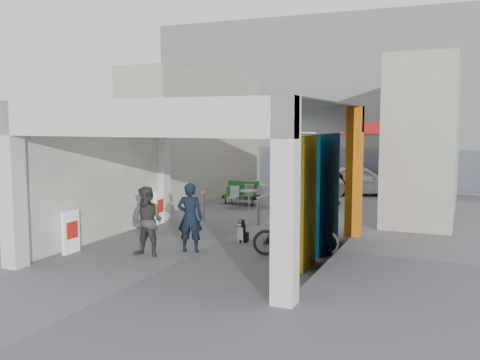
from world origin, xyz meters
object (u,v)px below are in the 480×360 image
at_px(man_crates, 335,183).
at_px(white_van, 360,180).
at_px(bicycle_rear, 286,235).
at_px(man_back_turned, 147,222).
at_px(bicycle_front, 303,235).
at_px(border_collie, 242,233).
at_px(man_with_dog, 190,217).
at_px(man_elderly, 304,210).
at_px(produce_stand, 242,195).
at_px(cafe_set, 249,200).

bearing_deg(man_crates, white_van, -76.67).
bearing_deg(bicycle_rear, man_back_turned, 89.53).
xyz_separation_m(bicycle_front, bicycle_rear, (-0.30, -0.33, 0.02)).
bearing_deg(white_van, border_collie, 156.43).
distance_m(man_with_dog, man_back_turned, 1.03).
height_order(border_collie, man_with_dog, man_with_dog).
relative_size(man_elderly, white_van, 0.41).
height_order(produce_stand, man_crates, man_crates).
height_order(man_elderly, man_crates, man_crates).
xyz_separation_m(man_with_dog, white_van, (1.92, 11.67, -0.20)).
height_order(man_with_dog, man_elderly, man_with_dog).
bearing_deg(white_van, cafe_set, 131.27).
bearing_deg(produce_stand, white_van, 42.72).
relative_size(man_crates, bicycle_rear, 1.04).
xyz_separation_m(produce_stand, man_crates, (3.24, 1.25, 0.46)).
relative_size(border_collie, man_crates, 0.38).
relative_size(man_back_turned, bicycle_front, 0.95).
xyz_separation_m(man_crates, bicycle_front, (1.00, -7.71, -0.36)).
relative_size(man_back_turned, man_elderly, 1.07).
distance_m(cafe_set, bicycle_front, 6.86).
height_order(man_crates, bicycle_front, man_crates).
distance_m(bicycle_rear, white_van, 11.13).
relative_size(cafe_set, border_collie, 2.14).
distance_m(cafe_set, border_collie, 5.59).
bearing_deg(man_crates, bicycle_rear, 115.69).
height_order(cafe_set, man_elderly, man_elderly).
xyz_separation_m(man_elderly, white_van, (-0.16, 9.21, -0.12)).
bearing_deg(cafe_set, man_back_turned, -86.38).
relative_size(cafe_set, white_van, 0.36).
distance_m(border_collie, bicycle_rear, 1.71).
xyz_separation_m(man_with_dog, bicycle_rear, (2.22, 0.55, -0.36)).
bearing_deg(bicycle_front, white_van, -2.30).
bearing_deg(man_crates, border_collie, 104.64).
bearing_deg(cafe_set, man_crates, 35.60).
xyz_separation_m(border_collie, bicycle_front, (1.76, -0.53, 0.20)).
xyz_separation_m(produce_stand, bicycle_front, (4.24, -6.46, 0.10)).
bearing_deg(produce_stand, border_collie, -74.57).
xyz_separation_m(man_back_turned, bicycle_front, (3.21, 1.63, -0.36)).
relative_size(cafe_set, man_elderly, 0.89).
height_order(bicycle_front, white_van, white_van).
relative_size(cafe_set, bicycle_rear, 0.85).
height_order(man_with_dog, man_back_turned, man_with_dog).
xyz_separation_m(border_collie, man_elderly, (1.32, 1.06, 0.50)).
relative_size(produce_stand, white_van, 0.36).
height_order(border_collie, white_van, white_van).
bearing_deg(cafe_set, man_with_dog, -80.08).
bearing_deg(man_back_turned, produce_stand, 97.30).
height_order(man_elderly, bicycle_rear, man_elderly).
bearing_deg(bicycle_front, man_crates, 1.90).
bearing_deg(man_with_dog, man_elderly, -145.45).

